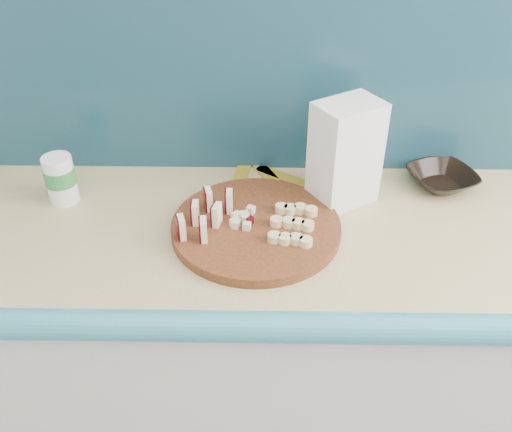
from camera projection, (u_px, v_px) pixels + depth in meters
The scene contains 10 objects.
kitchen_counter at pixel (347, 362), 1.56m from camera, with size 2.20×0.63×0.91m.
backsplash at pixel (361, 78), 1.39m from camera, with size 2.20×0.02×0.50m, color teal.
cutting_board at pixel (256, 227), 1.29m from camera, with size 0.38×0.38×0.02m, color #431E0E.
apple_wedges at pixel (206, 214), 1.27m from camera, with size 0.12×0.15×0.05m.
apple_chunks at pixel (246, 219), 1.28m from camera, with size 0.06×0.06×0.02m.
banana_slices at pixel (293, 224), 1.27m from camera, with size 0.11×0.15×0.02m.
brown_bowl at pixel (442, 179), 1.44m from camera, with size 0.16×0.16×0.04m, color black.
flour_bag at pixel (345, 153), 1.33m from camera, with size 0.15×0.11×0.25m, color white.
canister at pixel (61, 178), 1.36m from camera, with size 0.07×0.07×0.12m.
banana_peel at pixel (263, 174), 1.49m from camera, with size 0.21×0.18×0.01m.
Camera 1 is at (-0.13, 0.46, 1.70)m, focal length 40.00 mm.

